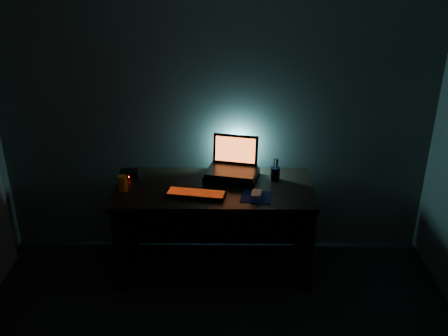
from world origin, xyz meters
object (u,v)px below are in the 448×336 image
Objects in this scene: keyboard at (196,194)px; mouse at (256,195)px; laptop at (233,162)px; pen_cup at (275,174)px; juice_glass at (123,183)px; router at (129,174)px.

keyboard is 3.93× the size of mouse.
keyboard is at bearing -174.23° from mouse.
laptop reaches higher than pen_cup.
pen_cup is (0.16, 0.29, 0.03)m from mouse.
laptop is 3.55× the size of juice_glass.
keyboard is 2.88× the size of router.
juice_glass reaches higher than keyboard.
keyboard is at bearing -38.08° from router.
laptop is 0.87m from juice_glass.
keyboard is 0.66m from pen_cup.
mouse reaches higher than keyboard.
juice_glass reaches higher than router.
keyboard is at bearing -117.14° from laptop.
juice_glass is (-0.55, 0.07, 0.05)m from keyboard.
juice_glass is at bearing -150.04° from laptop.
keyboard is 3.76× the size of juice_glass.
laptop reaches higher than keyboard.
router is at bearing 177.55° from pen_cup.
juice_glass is (-0.99, 0.10, 0.04)m from mouse.
pen_cup is 0.66× the size of router.
router is at bearing 169.76° from mouse.
keyboard is 4.37× the size of pen_cup.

